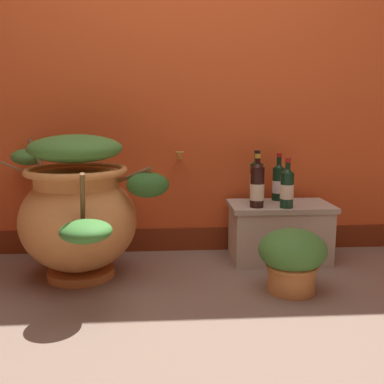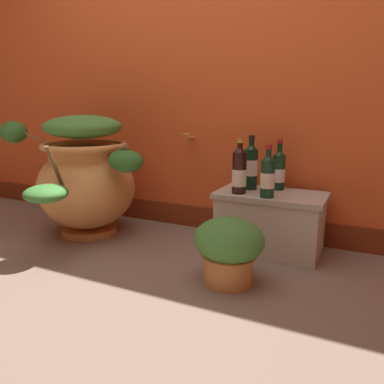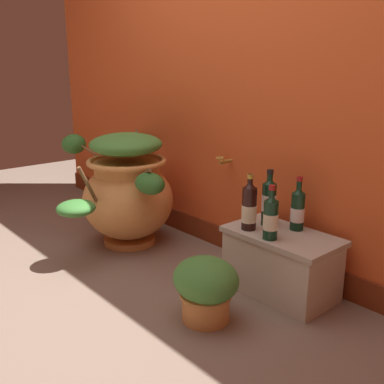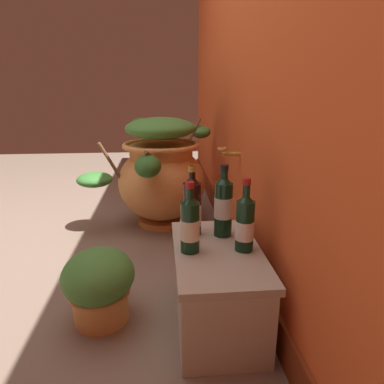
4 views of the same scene
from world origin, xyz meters
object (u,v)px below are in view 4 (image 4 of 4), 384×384
object	(u,v)px
terracotta_urn	(161,172)
potted_shrub	(99,284)
wine_bottle_right	(223,204)
wine_bottle_left	(245,222)
wine_bottle_back	(192,206)
wine_bottle_middle	(190,223)

from	to	relation	value
terracotta_urn	potted_shrub	xyz separation A→B (m)	(1.09, -0.27, -0.21)
terracotta_urn	wine_bottle_right	size ratio (longest dim) A/B	3.16
terracotta_urn	wine_bottle_right	distance (m)	1.06
wine_bottle_left	potted_shrub	distance (m)	0.67
wine_bottle_left	wine_bottle_right	bearing A→B (deg)	-158.34
wine_bottle_back	wine_bottle_left	bearing A→B (deg)	47.78
wine_bottle_right	potted_shrub	size ratio (longest dim) A/B	0.94
terracotta_urn	wine_bottle_back	xyz separation A→B (m)	(0.99, 0.14, 0.09)
terracotta_urn	wine_bottle_right	world-z (taller)	terracotta_urn
terracotta_urn	potted_shrub	world-z (taller)	terracotta_urn
wine_bottle_middle	wine_bottle_right	distance (m)	0.21
wine_bottle_middle	wine_bottle_back	world-z (taller)	wine_bottle_back
terracotta_urn	wine_bottle_middle	bearing A→B (deg)	5.56
wine_bottle_back	potted_shrub	world-z (taller)	wine_bottle_back
wine_bottle_middle	wine_bottle_back	xyz separation A→B (m)	(-0.17, 0.02, 0.01)
wine_bottle_back	potted_shrub	distance (m)	0.51
wine_bottle_right	wine_bottle_back	size ratio (longest dim) A/B	1.03
terracotta_urn	potted_shrub	size ratio (longest dim) A/B	2.96
terracotta_urn	wine_bottle_left	xyz separation A→B (m)	(1.16, 0.33, 0.08)
wine_bottle_middle	potted_shrub	size ratio (longest dim) A/B	0.84
wine_bottle_right	wine_bottle_left	bearing A→B (deg)	21.66
terracotta_urn	wine_bottle_right	bearing A→B (deg)	14.82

